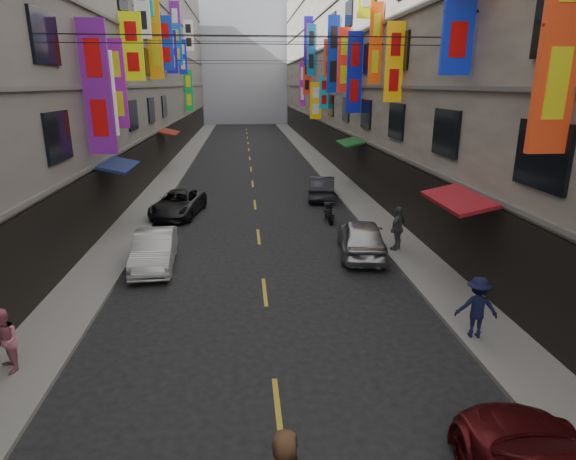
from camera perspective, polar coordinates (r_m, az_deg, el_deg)
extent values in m
cube|color=slate|center=(39.43, -13.23, 6.99)|extent=(2.00, 90.00, 0.12)
cube|color=slate|center=(39.60, 4.37, 7.43)|extent=(2.00, 90.00, 0.12)
cube|color=gray|center=(40.28, -23.20, 19.84)|extent=(10.00, 90.00, 19.00)
cube|color=black|center=(39.36, -14.76, 8.99)|extent=(0.12, 85.50, 3.00)
cube|color=#66635E|center=(39.18, -14.93, 11.45)|extent=(0.16, 90.00, 0.14)
cube|color=#66635E|center=(39.04, -15.29, 16.12)|extent=(0.16, 90.00, 0.14)
cube|color=#66635E|center=(39.16, -15.68, 20.80)|extent=(0.16, 90.00, 0.14)
cube|color=#B0A693|center=(40.63, 13.64, 20.63)|extent=(10.00, 90.00, 19.00)
cube|color=black|center=(39.56, 5.79, 9.49)|extent=(0.12, 85.50, 3.00)
cube|color=#66635E|center=(39.38, 5.85, 11.94)|extent=(0.16, 90.00, 0.14)
cube|color=#66635E|center=(39.24, 6.00, 16.60)|extent=(0.16, 90.00, 0.14)
cube|color=#66635E|center=(39.36, 6.15, 21.26)|extent=(0.16, 90.00, 0.14)
cube|color=#ACB2C0|center=(88.63, -5.23, 19.70)|extent=(18.00, 8.00, 22.00)
cube|color=red|center=(12.84, 29.87, 20.32)|extent=(0.93, 0.18, 5.56)
cylinder|color=black|center=(12.87, 30.06, 20.28)|extent=(1.03, 0.08, 0.08)
cube|color=#0F26B9|center=(17.63, 19.70, 23.23)|extent=(1.01, 0.18, 3.89)
cylinder|color=black|center=(17.65, 19.86, 23.21)|extent=(1.11, 0.08, 0.08)
cube|color=#5F1578|center=(21.48, -21.69, 15.33)|extent=(1.11, 0.18, 5.24)
cylinder|color=black|center=(21.50, -21.82, 15.31)|extent=(1.21, 0.08, 0.08)
cube|color=white|center=(23.35, -20.75, 14.87)|extent=(0.78, 0.18, 3.61)
cylinder|color=black|center=(23.37, -20.87, 14.85)|extent=(0.88, 0.08, 0.08)
cube|color=#F6AD0C|center=(24.05, 12.48, 18.81)|extent=(0.82, 0.18, 3.54)
cylinder|color=black|center=(24.07, 12.60, 18.80)|extent=(0.92, 0.08, 0.08)
cube|color=#811886|center=(25.45, -19.56, 15.97)|extent=(0.79, 0.18, 4.13)
cylinder|color=black|center=(25.46, -19.67, 15.96)|extent=(0.89, 0.08, 0.08)
cube|color=#F64A0D|center=(27.77, 10.32, 20.89)|extent=(0.65, 0.18, 4.09)
cylinder|color=black|center=(27.78, 10.43, 20.88)|extent=(0.75, 0.08, 0.08)
cube|color=#D0E60C|center=(28.73, -17.97, 19.95)|extent=(1.12, 0.18, 3.48)
cylinder|color=black|center=(28.74, -18.07, 19.94)|extent=(1.22, 0.08, 0.08)
cube|color=#0D149B|center=(31.67, 7.87, 17.96)|extent=(0.94, 0.18, 4.85)
cylinder|color=black|center=(31.68, 7.97, 17.96)|extent=(1.04, 0.08, 0.08)
cube|color=silver|center=(33.18, -16.95, 24.07)|extent=(0.90, 0.18, 3.69)
cylinder|color=black|center=(33.19, -17.05, 24.06)|extent=(1.00, 0.08, 0.08)
cube|color=red|center=(35.23, 6.63, 19.35)|extent=(0.85, 0.18, 4.23)
cylinder|color=black|center=(35.24, 6.72, 19.35)|extent=(0.95, 0.08, 0.08)
cube|color=orange|center=(36.68, -15.60, 21.74)|extent=(0.93, 0.18, 6.27)
cylinder|color=black|center=(36.68, -15.68, 21.74)|extent=(1.03, 0.08, 0.08)
cube|color=#0D269A|center=(39.10, 5.38, 19.99)|extent=(0.91, 0.18, 5.57)
cylinder|color=black|center=(39.10, 5.46, 19.99)|extent=(1.01, 0.08, 0.08)
cube|color=#0F30B7|center=(41.17, -14.28, 20.67)|extent=(1.10, 0.18, 3.96)
cylinder|color=black|center=(41.18, -14.35, 20.66)|extent=(1.20, 0.08, 0.08)
cube|color=red|center=(41.60, 4.81, 19.57)|extent=(0.76, 0.18, 3.02)
cylinder|color=black|center=(41.61, 4.88, 19.57)|extent=(0.86, 0.08, 0.08)
cube|color=#0D97A4|center=(43.25, 4.28, 15.96)|extent=(0.80, 0.18, 2.72)
cylinder|color=black|center=(43.26, 4.35, 15.96)|extent=(0.90, 0.08, 0.08)
cube|color=#210FB6|center=(44.83, -13.63, 19.82)|extent=(0.92, 0.18, 3.49)
cylinder|color=black|center=(44.83, -13.69, 19.82)|extent=(1.02, 0.08, 0.08)
cube|color=blue|center=(47.35, -13.16, 20.61)|extent=(1.08, 0.18, 3.48)
cylinder|color=black|center=(47.36, -13.22, 20.61)|extent=(1.18, 0.08, 0.08)
cube|color=#CF9C0B|center=(47.11, 3.29, 15.04)|extent=(1.07, 0.18, 3.37)
cylinder|color=black|center=(47.11, 3.36, 15.04)|extent=(1.17, 0.08, 0.08)
cube|color=#671886|center=(48.68, -13.19, 22.35)|extent=(0.93, 0.18, 4.38)
cylinder|color=black|center=(48.69, -13.25, 22.35)|extent=(1.03, 0.08, 0.08)
cube|color=#0B538E|center=(51.37, 2.77, 20.53)|extent=(0.87, 0.18, 4.87)
cylinder|color=black|center=(51.38, 2.83, 20.53)|extent=(0.97, 0.08, 0.08)
cube|color=#0F1FB8|center=(53.35, -12.37, 19.40)|extent=(0.81, 0.18, 3.34)
cylinder|color=black|center=(53.35, -12.43, 19.40)|extent=(0.91, 0.08, 0.08)
cube|color=#1A0EAA|center=(53.50, 2.43, 21.48)|extent=(0.91, 0.18, 4.75)
cylinder|color=black|center=(53.50, 2.49, 21.47)|extent=(1.01, 0.08, 0.08)
cube|color=red|center=(54.66, 2.25, 17.65)|extent=(0.79, 0.18, 3.63)
cylinder|color=black|center=(54.66, 2.31, 17.65)|extent=(0.89, 0.08, 0.08)
cube|color=#0D9337|center=(56.72, -11.70, 15.88)|extent=(0.89, 0.18, 4.43)
cylinder|color=black|center=(56.72, -11.75, 15.88)|extent=(0.99, 0.08, 0.08)
cube|color=white|center=(59.38, -11.70, 21.65)|extent=(1.08, 0.18, 3.25)
cylinder|color=black|center=(59.38, -11.76, 21.64)|extent=(1.18, 0.08, 0.08)
cube|color=#831A92|center=(59.09, 1.70, 16.94)|extent=(0.70, 0.18, 5.08)
cylinder|color=black|center=(59.09, 1.75, 16.94)|extent=(0.80, 0.08, 0.08)
cube|color=maroon|center=(16.44, 19.60, 3.51)|extent=(1.39, 3.20, 0.41)
cube|color=navy|center=(23.50, -19.49, 7.29)|extent=(1.39, 3.20, 0.41)
cube|color=#16531D|center=(31.48, 7.48, 10.30)|extent=(1.39, 3.20, 0.41)
cube|color=maroon|center=(39.10, -13.96, 11.21)|extent=(1.39, 3.20, 0.41)
cylinder|color=black|center=(18.60, -3.77, 22.01)|extent=(14.00, 0.04, 0.04)
cylinder|color=black|center=(32.65, -4.60, 21.87)|extent=(14.00, 0.04, 0.04)
cylinder|color=black|center=(46.57, -4.86, 19.37)|extent=(14.00, 0.04, 0.04)
cube|color=gold|center=(10.74, -1.21, -20.50)|extent=(0.12, 2.20, 0.01)
cube|color=gold|center=(15.92, -2.78, -7.32)|extent=(0.12, 2.20, 0.01)
cube|color=gold|center=(21.53, -3.51, -0.78)|extent=(0.12, 2.20, 0.01)
cube|color=gold|center=(27.31, -3.94, 3.02)|extent=(0.12, 2.20, 0.01)
cube|color=gold|center=(33.17, -4.22, 5.49)|extent=(0.12, 2.20, 0.01)
cube|color=gold|center=(39.07, -4.41, 7.21)|extent=(0.12, 2.20, 0.01)
cube|color=gold|center=(44.99, -4.56, 8.49)|extent=(0.12, 2.20, 0.01)
cube|color=gold|center=(50.94, -4.67, 9.46)|extent=(0.12, 2.20, 0.01)
cube|color=gold|center=(56.89, -4.76, 10.23)|extent=(0.12, 2.20, 0.01)
cube|color=gold|center=(62.86, -4.83, 10.86)|extent=(0.12, 2.20, 0.01)
cube|color=gold|center=(68.83, -4.89, 11.37)|extent=(0.12, 2.20, 0.01)
cube|color=gold|center=(74.80, -4.94, 11.81)|extent=(0.12, 2.20, 0.01)
cylinder|color=black|center=(23.34, 5.14, 1.21)|extent=(0.12, 0.50, 0.50)
cylinder|color=black|center=(24.57, 4.61, 2.02)|extent=(0.12, 0.50, 0.50)
cube|color=black|center=(23.92, 4.87, 1.97)|extent=(0.30, 1.30, 0.18)
cube|color=black|center=(24.07, 4.79, 2.93)|extent=(0.32, 0.55, 0.22)
cylinder|color=black|center=(23.32, 5.12, 2.34)|extent=(0.08, 0.35, 0.88)
cylinder|color=black|center=(23.23, 5.14, 3.17)|extent=(0.50, 0.06, 0.06)
imported|color=silver|center=(18.47, -15.56, -2.27)|extent=(1.65, 4.11, 1.33)
imported|color=black|center=(25.48, -12.89, 3.07)|extent=(2.81, 4.82, 1.26)
imported|color=#B2B2B7|center=(19.24, 8.72, -0.85)|extent=(2.32, 4.49, 1.46)
imported|color=#25262C|center=(28.63, 4.03, 5.05)|extent=(2.11, 4.30, 1.35)
imported|color=#C6697F|center=(13.02, -30.63, -11.30)|extent=(0.86, 0.91, 1.55)
imported|color=#121532|center=(13.64, 21.50, -8.50)|extent=(1.18, 0.79, 1.67)
imported|color=#545456|center=(19.71, 12.89, 0.21)|extent=(1.17, 1.16, 1.79)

